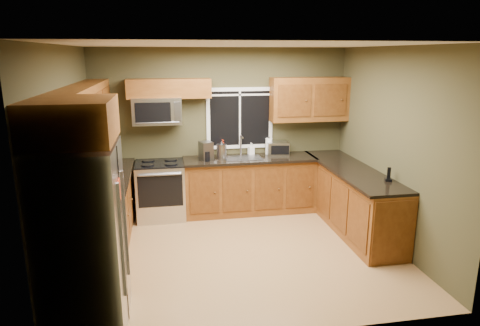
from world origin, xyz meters
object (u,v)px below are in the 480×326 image
object	(u,v)px
coffee_maker	(206,152)
soap_bottle_a	(223,148)
refrigerator	(83,240)
kettle	(222,150)
toaster_oven	(278,148)
paper_towel_roll	(269,146)
cordless_phone	(389,177)
range	(161,190)
soap_bottle_b	(251,149)
microwave	(157,111)

from	to	relation	value
coffee_maker	soap_bottle_a	distance (m)	0.40
refrigerator	kettle	distance (m)	3.28
toaster_oven	paper_towel_roll	bearing A→B (deg)	148.92
coffee_maker	cordless_phone	distance (m)	2.79
range	kettle	bearing A→B (deg)	2.05
kettle	cordless_phone	xyz separation A→B (m)	(2.03, -1.66, -0.08)
soap_bottle_b	cordless_phone	bearing A→B (deg)	-51.05
refrigerator	microwave	distance (m)	3.10
soap_bottle_b	cordless_phone	world-z (taller)	soap_bottle_b
microwave	toaster_oven	size ratio (longest dim) A/B	1.97
toaster_oven	soap_bottle_a	bearing A→B (deg)	173.62
toaster_oven	range	bearing A→B (deg)	-176.31
microwave	paper_towel_roll	xyz separation A→B (m)	(1.83, 0.07, -0.65)
microwave	toaster_oven	distance (m)	2.08
kettle	soap_bottle_a	distance (m)	0.20
refrigerator	toaster_oven	world-z (taller)	refrigerator
coffee_maker	kettle	bearing A→B (deg)	14.43
refrigerator	coffee_maker	xyz separation A→B (m)	(1.43, 2.74, 0.18)
range	microwave	world-z (taller)	microwave
coffee_maker	cordless_phone	size ratio (longest dim) A/B	1.56
kettle	cordless_phone	size ratio (longest dim) A/B	1.52
soap_bottle_a	soap_bottle_b	bearing A→B (deg)	0.00
kettle	soap_bottle_b	world-z (taller)	kettle
soap_bottle_b	soap_bottle_a	bearing A→B (deg)	180.00
kettle	paper_towel_roll	world-z (taller)	paper_towel_roll
microwave	cordless_phone	world-z (taller)	microwave
coffee_maker	paper_towel_roll	xyz separation A→B (m)	(1.09, 0.24, -0.00)
toaster_oven	paper_towel_roll	world-z (taller)	paper_towel_roll
kettle	cordless_phone	bearing A→B (deg)	-39.29
refrigerator	kettle	size ratio (longest dim) A/B	6.19
refrigerator	cordless_phone	bearing A→B (deg)	17.10
coffee_maker	soap_bottle_a	size ratio (longest dim) A/B	1.11
range	soap_bottle_b	size ratio (longest dim) A/B	4.70
refrigerator	cordless_phone	world-z (taller)	refrigerator
microwave	toaster_oven	world-z (taller)	microwave
paper_towel_roll	cordless_phone	world-z (taller)	paper_towel_roll
coffee_maker	soap_bottle_b	bearing A→B (deg)	18.32
kettle	toaster_oven	bearing A→B (deg)	5.36
kettle	paper_towel_roll	bearing A→B (deg)	11.83
kettle	soap_bottle_b	xyz separation A→B (m)	(0.53, 0.19, -0.03)
soap_bottle_b	toaster_oven	bearing A→B (deg)	-13.18
refrigerator	toaster_oven	xyz separation A→B (m)	(2.66, 2.90, 0.15)
range	soap_bottle_a	bearing A→B (deg)	12.41
coffee_maker	cordless_phone	xyz separation A→B (m)	(2.29, -1.59, -0.08)
soap_bottle_a	cordless_phone	bearing A→B (deg)	-43.10
toaster_oven	soap_bottle_b	xyz separation A→B (m)	(-0.44, 0.10, -0.01)
soap_bottle_b	kettle	bearing A→B (deg)	-159.85
toaster_oven	kettle	size ratio (longest dim) A/B	1.33
range	coffee_maker	xyz separation A→B (m)	(0.74, -0.03, 0.61)
cordless_phone	coffee_maker	bearing A→B (deg)	145.12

